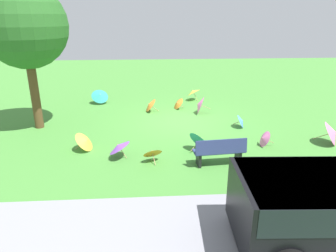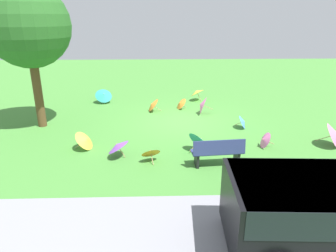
{
  "view_description": "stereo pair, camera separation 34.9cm",
  "coord_description": "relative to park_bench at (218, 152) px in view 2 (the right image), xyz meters",
  "views": [
    {
      "loc": [
        1.32,
        12.61,
        4.41
      ],
      "look_at": [
        0.62,
        2.19,
        0.6
      ],
      "focal_mm": 32.63,
      "sensor_mm": 36.0,
      "label": 1
    },
    {
      "loc": [
        0.97,
        12.63,
        4.41
      ],
      "look_at": [
        0.62,
        2.19,
        0.6
      ],
      "focal_mm": 32.63,
      "sensor_mm": 36.0,
      "label": 2
    }
  ],
  "objects": [
    {
      "name": "parasol_purple_0",
      "position": [
        3.15,
        -0.72,
        -0.06
      ],
      "size": [
        0.85,
        0.88,
        0.66
      ],
      "color": "tan",
      "rests_on": "ground"
    },
    {
      "name": "road_strip",
      "position": [
        0.84,
        3.63,
        -0.46
      ],
      "size": [
        40.0,
        3.97,
        0.01
      ],
      "primitive_type": "cube",
      "color": "gray",
      "rests_on": "ground"
    },
    {
      "name": "parasol_pink_2",
      "position": [
        -0.23,
        -5.29,
        -0.03
      ],
      "size": [
        0.84,
        0.93,
        0.87
      ],
      "color": "tan",
      "rests_on": "ground"
    },
    {
      "name": "parasol_orange_0",
      "position": [
        2.1,
        -5.73,
        -0.11
      ],
      "size": [
        0.75,
        0.79,
        0.68
      ],
      "color": "tan",
      "rests_on": "ground"
    },
    {
      "name": "parasol_pink_1",
      "position": [
        -4.41,
        -1.34,
        -0.02
      ],
      "size": [
        1.03,
        1.11,
        0.9
      ],
      "color": "tan",
      "rests_on": "ground"
    },
    {
      "name": "parasol_teal_2",
      "position": [
        4.68,
        -7.31,
        -0.01
      ],
      "size": [
        1.1,
        1.05,
        0.81
      ],
      "color": "tan",
      "rests_on": "ground"
    },
    {
      "name": "parasol_blue_0",
      "position": [
        -1.68,
        -3.29,
        -0.18
      ],
      "size": [
        0.59,
        0.66,
        0.57
      ],
      "color": "tan",
      "rests_on": "ground"
    },
    {
      "name": "parasol_orange_3",
      "position": [
        2.07,
        -0.38,
        -0.14
      ],
      "size": [
        0.72,
        0.65,
        0.56
      ],
      "color": "tan",
      "rests_on": "ground"
    },
    {
      "name": "parasol_teal_1",
      "position": [
        0.4,
        -1.17,
        -0.09
      ],
      "size": [
        0.94,
        0.99,
        0.76
      ],
      "color": "tan",
      "rests_on": "ground"
    },
    {
      "name": "shade_tree",
      "position": [
        6.7,
        -3.85,
        3.53
      ],
      "size": [
        3.19,
        3.19,
        5.62
      ],
      "color": "brown",
      "rests_on": "ground"
    },
    {
      "name": "parasol_pink_0",
      "position": [
        -1.88,
        -1.32,
        -0.17
      ],
      "size": [
        0.57,
        0.6,
        0.59
      ],
      "color": "tan",
      "rests_on": "ground"
    },
    {
      "name": "parasol_yellow_0",
      "position": [
        -0.29,
        -7.69,
        0.01
      ],
      "size": [
        1.06,
        1.07,
        0.75
      ],
      "color": "tan",
      "rests_on": "ground"
    },
    {
      "name": "ground",
      "position": [
        0.84,
        -4.2,
        -0.47
      ],
      "size": [
        40.0,
        40.0,
        0.0
      ],
      "primitive_type": "plane",
      "color": "#478C38"
    },
    {
      "name": "park_bench",
      "position": [
        0.0,
        0.0,
        0.0
      ],
      "size": [
        1.64,
        0.62,
        0.9
      ],
      "color": "navy",
      "rests_on": "ground"
    },
    {
      "name": "parasol_yellow_2",
      "position": [
        4.34,
        -1.41,
        -0.12
      ],
      "size": [
        0.78,
        0.86,
        0.69
      ],
      "color": "tan",
      "rests_on": "ground"
    },
    {
      "name": "parasol_orange_1",
      "position": [
        0.71,
        -6.14,
        -0.18
      ],
      "size": [
        0.63,
        0.73,
        0.57
      ],
      "color": "tan",
      "rests_on": "ground"
    }
  ]
}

